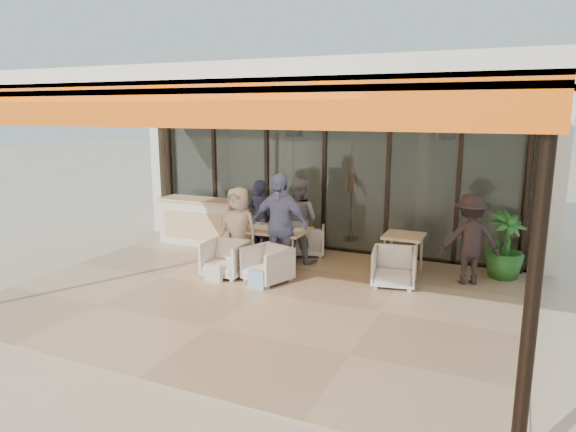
# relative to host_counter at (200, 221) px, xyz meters

# --- Properties ---
(ground) EXTENTS (70.00, 70.00, 0.00)m
(ground) POSITION_rel_host_counter_xyz_m (2.67, -2.30, -0.53)
(ground) COLOR #C6B293
(ground) RESTS_ON ground
(terrace_floor) EXTENTS (8.00, 6.00, 0.01)m
(terrace_floor) POSITION_rel_host_counter_xyz_m (2.67, -2.30, -0.53)
(terrace_floor) COLOR tan
(terrace_floor) RESTS_ON ground
(terrace_structure) EXTENTS (8.00, 6.00, 3.40)m
(terrace_structure) POSITION_rel_host_counter_xyz_m (2.67, -2.56, 2.72)
(terrace_structure) COLOR silver
(terrace_structure) RESTS_ON ground
(glass_storefront) EXTENTS (8.08, 0.10, 3.20)m
(glass_storefront) POSITION_rel_host_counter_xyz_m (2.67, 0.70, 1.07)
(glass_storefront) COLOR #9EADA3
(glass_storefront) RESTS_ON ground
(interior_block) EXTENTS (9.05, 3.62, 3.52)m
(interior_block) POSITION_rel_host_counter_xyz_m (2.67, 3.02, 1.70)
(interior_block) COLOR silver
(interior_block) RESTS_ON ground
(host_counter) EXTENTS (1.85, 0.65, 1.04)m
(host_counter) POSITION_rel_host_counter_xyz_m (0.00, 0.00, 0.00)
(host_counter) COLOR silver
(host_counter) RESTS_ON ground
(dining_table) EXTENTS (1.50, 0.90, 0.93)m
(dining_table) POSITION_rel_host_counter_xyz_m (2.10, -0.78, 0.16)
(dining_table) COLOR #DBC085
(dining_table) RESTS_ON ground
(chair_far_left) EXTENTS (0.73, 0.69, 0.70)m
(chair_far_left) POSITION_rel_host_counter_xyz_m (1.68, 0.17, -0.18)
(chair_far_left) COLOR silver
(chair_far_left) RESTS_ON ground
(chair_far_right) EXTENTS (0.84, 0.82, 0.69)m
(chair_far_right) POSITION_rel_host_counter_xyz_m (2.52, 0.17, -0.19)
(chair_far_right) COLOR silver
(chair_far_right) RESTS_ON ground
(chair_near_left) EXTENTS (0.73, 0.68, 0.73)m
(chair_near_left) POSITION_rel_host_counter_xyz_m (1.68, -1.73, -0.17)
(chair_near_left) COLOR silver
(chair_near_left) RESTS_ON ground
(chair_near_right) EXTENTS (0.88, 0.86, 0.72)m
(chair_near_right) POSITION_rel_host_counter_xyz_m (2.52, -1.73, -0.17)
(chair_near_right) COLOR silver
(chair_near_right) RESTS_ON ground
(diner_navy) EXTENTS (0.62, 0.45, 1.60)m
(diner_navy) POSITION_rel_host_counter_xyz_m (1.68, -0.33, 0.27)
(diner_navy) COLOR #191C38
(diner_navy) RESTS_ON ground
(diner_grey) EXTENTS (0.91, 0.76, 1.68)m
(diner_grey) POSITION_rel_host_counter_xyz_m (2.52, -0.33, 0.31)
(diner_grey) COLOR slate
(diner_grey) RESTS_ON ground
(diner_cream) EXTENTS (0.77, 0.51, 1.57)m
(diner_cream) POSITION_rel_host_counter_xyz_m (1.68, -1.23, 0.25)
(diner_cream) COLOR beige
(diner_cream) RESTS_ON ground
(diner_periwinkle) EXTENTS (1.11, 0.49, 1.87)m
(diner_periwinkle) POSITION_rel_host_counter_xyz_m (2.52, -1.23, 0.40)
(diner_periwinkle) COLOR #707CBB
(diner_periwinkle) RESTS_ON ground
(tote_bag_cream) EXTENTS (0.30, 0.10, 0.34)m
(tote_bag_cream) POSITION_rel_host_counter_xyz_m (1.68, -2.13, -0.36)
(tote_bag_cream) COLOR silver
(tote_bag_cream) RESTS_ON ground
(tote_bag_blue) EXTENTS (0.30, 0.10, 0.34)m
(tote_bag_blue) POSITION_rel_host_counter_xyz_m (2.52, -2.13, -0.36)
(tote_bag_blue) COLOR #99BFD8
(tote_bag_blue) RESTS_ON ground
(side_table) EXTENTS (0.70, 0.70, 0.74)m
(side_table) POSITION_rel_host_counter_xyz_m (4.58, -0.27, 0.11)
(side_table) COLOR #DBC085
(side_table) RESTS_ON ground
(side_chair) EXTENTS (0.83, 0.79, 0.74)m
(side_chair) POSITION_rel_host_counter_xyz_m (4.58, -1.02, -0.16)
(side_chair) COLOR silver
(side_chair) RESTS_ON ground
(standing_woman) EXTENTS (1.17, 0.92, 1.59)m
(standing_woman) POSITION_rel_host_counter_xyz_m (5.72, -0.38, 0.27)
(standing_woman) COLOR black
(standing_woman) RESTS_ON ground
(potted_palm) EXTENTS (0.96, 0.96, 1.21)m
(potted_palm) POSITION_rel_host_counter_xyz_m (6.27, 0.19, 0.08)
(potted_palm) COLOR #1E5919
(potted_palm) RESTS_ON ground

